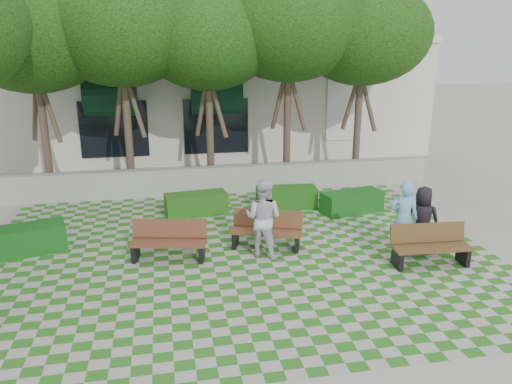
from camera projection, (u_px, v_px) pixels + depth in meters
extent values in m
plane|color=gray|center=(246.00, 273.00, 10.96)|extent=(90.00, 90.00, 0.00)
plane|color=#2B721E|center=(239.00, 255.00, 11.90)|extent=(12.00, 12.00, 0.00)
cube|color=#9E9B93|center=(215.00, 180.00, 16.66)|extent=(15.00, 0.36, 0.90)
cube|color=#51371B|center=(431.00, 248.00, 11.23)|extent=(1.80, 0.64, 0.06)
cube|color=#51371B|center=(428.00, 232.00, 11.39)|extent=(1.77, 0.23, 0.44)
cube|color=black|center=(397.00, 259.00, 11.20)|extent=(0.13, 0.50, 0.43)
cube|color=black|center=(463.00, 255.00, 11.39)|extent=(0.13, 0.50, 0.43)
cube|color=brown|center=(266.00, 232.00, 12.18)|extent=(1.81, 1.08, 0.06)
cube|color=brown|center=(268.00, 218.00, 12.34)|extent=(1.67, 0.70, 0.43)
cube|color=black|center=(235.00, 238.00, 12.36)|extent=(0.25, 0.48, 0.42)
cube|color=black|center=(297.00, 242.00, 12.13)|extent=(0.25, 0.48, 0.42)
cube|color=#5A301E|center=(168.00, 243.00, 11.51)|extent=(1.81, 0.87, 0.06)
cube|color=#5A301E|center=(170.00, 228.00, 11.68)|extent=(1.73, 0.47, 0.44)
cube|color=black|center=(136.00, 251.00, 11.59)|extent=(0.19, 0.49, 0.43)
cube|color=black|center=(202.00, 252.00, 11.56)|extent=(0.19, 0.49, 0.43)
cube|color=#144C17|center=(352.00, 202.00, 14.81)|extent=(1.92, 1.09, 0.63)
cube|color=#1B4F15|center=(286.00, 197.00, 15.24)|extent=(1.87, 0.87, 0.63)
cube|color=#1F4F15|center=(196.00, 204.00, 14.66)|extent=(1.87, 0.94, 0.63)
cube|color=#134A17|center=(23.00, 240.00, 11.92)|extent=(2.04, 1.25, 0.67)
imported|color=#74B4D4|center=(404.00, 219.00, 11.70)|extent=(0.78, 0.65, 1.82)
imported|color=black|center=(422.00, 220.00, 11.89)|extent=(0.94, 0.82, 1.63)
imported|color=silver|center=(263.00, 218.00, 11.65)|extent=(1.15, 1.09, 1.87)
cylinder|color=#47382B|center=(45.00, 138.00, 16.60)|extent=(0.26, 0.26, 3.64)
ellipsoid|color=#1E4C11|center=(33.00, 35.00, 15.66)|extent=(4.80, 4.80, 3.60)
cylinder|color=#47382B|center=(128.00, 132.00, 17.06)|extent=(0.26, 0.26, 3.81)
ellipsoid|color=#1E4C11|center=(120.00, 28.00, 16.07)|extent=(5.00, 5.00, 3.75)
cylinder|color=#47382B|center=(210.00, 133.00, 17.59)|extent=(0.26, 0.26, 3.58)
ellipsoid|color=#1E4C11|center=(207.00, 38.00, 16.66)|extent=(4.60, 4.60, 3.45)
cylinder|color=#47382B|center=(287.00, 126.00, 18.04)|extent=(0.26, 0.26, 3.92)
ellipsoid|color=#1E4C11|center=(289.00, 24.00, 17.02)|extent=(5.20, 5.20, 3.90)
cylinder|color=#47382B|center=(357.00, 127.00, 18.55)|extent=(0.26, 0.26, 3.70)
ellipsoid|color=#1E4C11|center=(363.00, 34.00, 17.59)|extent=(4.80, 4.80, 3.60)
cube|color=silver|center=(217.00, 94.00, 23.77)|extent=(18.00, 8.00, 5.00)
cube|color=white|center=(227.00, 38.00, 19.28)|extent=(18.00, 0.30, 0.30)
cube|color=black|center=(346.00, 108.00, 20.96)|extent=(1.40, 0.10, 2.40)
cylinder|color=#0E341F|center=(111.00, 93.00, 19.04)|extent=(3.00, 1.80, 1.80)
cube|color=black|center=(114.00, 129.00, 19.45)|extent=(2.60, 0.08, 2.20)
cylinder|color=#0E341F|center=(215.00, 91.00, 19.75)|extent=(3.00, 1.80, 1.80)
cube|color=black|center=(216.00, 126.00, 20.16)|extent=(2.60, 0.08, 2.20)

